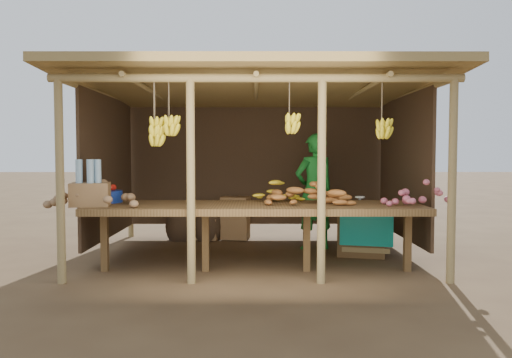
{
  "coord_description": "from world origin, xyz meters",
  "views": [
    {
      "loc": [
        -0.01,
        -6.82,
        1.41
      ],
      "look_at": [
        0.0,
        0.0,
        1.05
      ],
      "focal_mm": 35.0,
      "sensor_mm": 36.0,
      "label": 1
    }
  ],
  "objects": [
    {
      "name": "ground",
      "position": [
        0.0,
        0.0,
        0.0
      ],
      "size": [
        60.0,
        60.0,
        0.0
      ],
      "primitive_type": "plane",
      "color": "brown",
      "rests_on": "ground"
    },
    {
      "name": "vendor",
      "position": [
        0.85,
        0.42,
        0.85
      ],
      "size": [
        0.73,
        0.61,
        1.69
      ],
      "primitive_type": "imported",
      "rotation": [
        0.0,
        0.0,
        3.55
      ],
      "color": "#197326",
      "rests_on": "ground"
    },
    {
      "name": "carton_stack",
      "position": [
        -0.49,
        1.2,
        0.3
      ],
      "size": [
        0.95,
        0.41,
        0.68
      ],
      "color": "olive",
      "rests_on": "ground"
    },
    {
      "name": "potato_heap",
      "position": [
        -1.83,
        -1.13,
        0.98
      ],
      "size": [
        1.03,
        0.71,
        0.36
      ],
      "primitive_type": null,
      "rotation": [
        0.0,
        0.0,
        0.15
      ],
      "color": "#906C4A",
      "rests_on": "counter"
    },
    {
      "name": "tarp_crate",
      "position": [
        1.46,
        0.0,
        0.34
      ],
      "size": [
        0.82,
        0.75,
        0.83
      ],
      "color": "brown",
      "rests_on": "ground"
    },
    {
      "name": "onion_heap",
      "position": [
        1.9,
        -1.12,
        0.98
      ],
      "size": [
        0.98,
        0.81,
        0.36
      ],
      "primitive_type": null,
      "rotation": [
        0.0,
        0.0,
        0.43
      ],
      "color": "#C86175",
      "rests_on": "counter"
    },
    {
      "name": "burlap_sacks",
      "position": [
        -1.0,
        1.16,
        0.28
      ],
      "size": [
        0.92,
        0.48,
        0.65
      ],
      "color": "#453120",
      "rests_on": "ground"
    },
    {
      "name": "banana_pile",
      "position": [
        0.25,
        -0.58,
        0.97
      ],
      "size": [
        0.71,
        0.54,
        0.35
      ],
      "primitive_type": null,
      "rotation": [
        0.0,
        0.0,
        -0.31
      ],
      "color": "yellow",
      "rests_on": "counter"
    },
    {
      "name": "counter",
      "position": [
        0.0,
        -0.95,
        0.74
      ],
      "size": [
        3.9,
        1.05,
        0.8
      ],
      "color": "brown",
      "rests_on": "ground"
    },
    {
      "name": "stall_structure",
      "position": [
        0.02,
        -0.04,
        1.92
      ],
      "size": [
        4.7,
        3.5,
        2.43
      ],
      "color": "#99814F",
      "rests_on": "ground"
    },
    {
      "name": "sweet_potato_heap",
      "position": [
        0.61,
        -0.94,
        0.98
      ],
      "size": [
        1.03,
        0.71,
        0.36
      ],
      "primitive_type": null,
      "rotation": [
        0.0,
        0.0,
        0.16
      ],
      "color": "#9F5F28",
      "rests_on": "counter"
    },
    {
      "name": "bottle_box",
      "position": [
        -1.9,
        -1.13,
        1.0
      ],
      "size": [
        0.47,
        0.4,
        0.53
      ],
      "color": "olive",
      "rests_on": "counter"
    },
    {
      "name": "tomato_basin",
      "position": [
        -1.85,
        -0.72,
        0.89
      ],
      "size": [
        0.41,
        0.41,
        0.22
      ],
      "rotation": [
        0.0,
        0.0,
        -0.38
      ],
      "color": "navy",
      "rests_on": "counter"
    }
  ]
}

